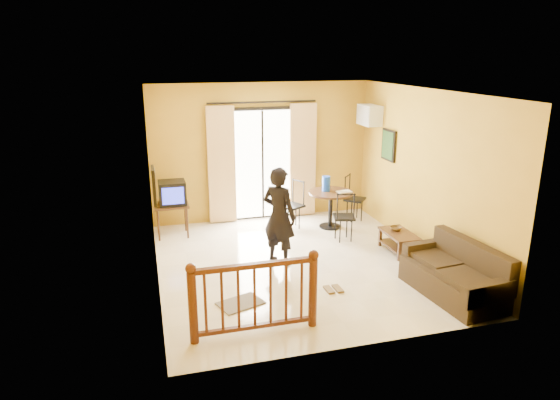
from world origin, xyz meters
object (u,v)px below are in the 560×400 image
object	(u,v)px
television	(172,193)
standing_person	(279,216)
dining_table	(331,199)
coffee_table	(399,239)
sofa	(456,276)

from	to	relation	value
television	standing_person	bearing A→B (deg)	-48.03
dining_table	standing_person	bearing A→B (deg)	-135.52
television	coffee_table	bearing A→B (deg)	-26.78
dining_table	standing_person	world-z (taller)	standing_person
coffee_table	sofa	world-z (taller)	sofa
dining_table	coffee_table	bearing A→B (deg)	-65.70
standing_person	dining_table	bearing A→B (deg)	-87.65
coffee_table	dining_table	bearing A→B (deg)	114.30
sofa	dining_table	bearing A→B (deg)	96.51
television	sofa	xyz separation A→B (m)	(3.72, -3.54, -0.55)
television	dining_table	distance (m)	3.06
television	coffee_table	world-z (taller)	television
sofa	standing_person	xyz separation A→B (m)	(-2.14, 1.78, 0.52)
dining_table	standing_person	size ratio (longest dim) A/B	0.54
dining_table	sofa	bearing A→B (deg)	-77.80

